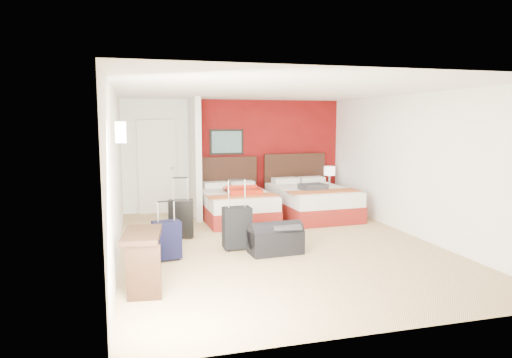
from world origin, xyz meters
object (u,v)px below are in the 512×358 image
object	(u,v)px
table_lamp	(329,176)
suitcase_navy	(167,242)
red_suitcase_open	(242,190)
suitcase_charcoal	(237,229)
duffel_bag	(276,240)
suitcase_black	(181,220)
bed_left	(236,206)
bed_right	(312,202)
desk	(143,261)
nightstand	(329,197)

from	to	relation	value
table_lamp	suitcase_navy	size ratio (longest dim) A/B	0.85
red_suitcase_open	suitcase_navy	bearing A→B (deg)	-124.07
suitcase_charcoal	suitcase_navy	bearing A→B (deg)	-166.83
suitcase_charcoal	duffel_bag	xyz separation A→B (m)	(0.52, -0.38, -0.12)
table_lamp	suitcase_black	distance (m)	4.18
bed_left	suitcase_navy	distance (m)	2.90
bed_right	desk	world-z (taller)	desk
table_lamp	suitcase_charcoal	size ratio (longest dim) A/B	0.72
suitcase_black	suitcase_charcoal	size ratio (longest dim) A/B	0.98
desk	suitcase_navy	bearing A→B (deg)	78.88
nightstand	table_lamp	xyz separation A→B (m)	(0.00, 0.00, 0.48)
red_suitcase_open	nightstand	xyz separation A→B (m)	(2.32, 0.87, -0.38)
table_lamp	duffel_bag	bearing A→B (deg)	-125.74
desk	bed_left	bearing A→B (deg)	68.07
table_lamp	desk	size ratio (longest dim) A/B	0.55
suitcase_charcoal	suitcase_navy	world-z (taller)	suitcase_charcoal
red_suitcase_open	suitcase_black	world-z (taller)	red_suitcase_open
red_suitcase_open	suitcase_charcoal	bearing A→B (deg)	-103.75
suitcase_charcoal	desk	world-z (taller)	desk
bed_right	desk	distance (m)	4.97
nightstand	table_lamp	world-z (taller)	table_lamp
nightstand	suitcase_black	size ratio (longest dim) A/B	0.78
red_suitcase_open	suitcase_navy	size ratio (longest dim) A/B	1.63
nightstand	suitcase_navy	size ratio (longest dim) A/B	0.91
red_suitcase_open	bed_left	bearing A→B (deg)	136.89
bed_right	suitcase_navy	bearing A→B (deg)	-146.79
bed_right	table_lamp	distance (m)	1.24
bed_left	suitcase_navy	xyz separation A→B (m)	(-1.59, -2.42, -0.01)
bed_left	duffel_bag	xyz separation A→B (m)	(0.05, -2.51, -0.08)
suitcase_navy	desk	xyz separation A→B (m)	(-0.36, -1.11, 0.08)
bed_left	nightstand	world-z (taller)	bed_left
suitcase_black	suitcase_navy	xyz separation A→B (m)	(-0.34, -1.24, -0.04)
red_suitcase_open	table_lamp	distance (m)	2.48
red_suitcase_open	table_lamp	xyz separation A→B (m)	(2.32, 0.87, 0.10)
nightstand	suitcase_charcoal	bearing A→B (deg)	-136.79
suitcase_navy	duffel_bag	distance (m)	1.64
nightstand	desk	world-z (taller)	desk
bed_right	suitcase_black	bearing A→B (deg)	-161.91
nightstand	duffel_bag	world-z (taller)	nightstand
bed_left	suitcase_charcoal	bearing A→B (deg)	-103.83
nightstand	desk	xyz separation A→B (m)	(-4.37, -4.31, 0.11)
bed_right	duffel_bag	size ratio (longest dim) A/B	2.58
bed_left	red_suitcase_open	world-z (taller)	red_suitcase_open
suitcase_charcoal	nightstand	bearing A→B (deg)	44.01
red_suitcase_open	suitcase_charcoal	world-z (taller)	red_suitcase_open
nightstand	desk	distance (m)	6.13
duffel_bag	desk	bearing A→B (deg)	-156.31
nightstand	suitcase_navy	xyz separation A→B (m)	(-4.00, -3.20, 0.03)
red_suitcase_open	bed_right	bearing A→B (deg)	2.27
red_suitcase_open	suitcase_black	size ratio (longest dim) A/B	1.40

